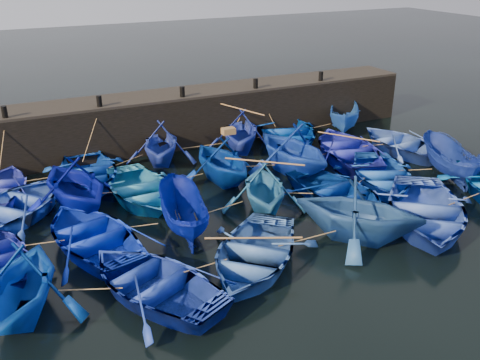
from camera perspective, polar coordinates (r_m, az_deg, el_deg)
name	(u,v)px	position (r m, az deg, el deg)	size (l,w,h in m)	color
ground	(279,230)	(19.17, 4.20, -5.34)	(120.00, 120.00, 0.00)	black
quay_wall	(178,119)	(27.58, -6.68, 6.47)	(26.00, 2.50, 2.50)	black
quay_top	(176,94)	(27.23, -6.81, 9.11)	(26.00, 2.50, 0.12)	black
bollard_0	(4,112)	(24.90, -23.83, 6.66)	(0.24, 0.24, 0.50)	black
bollard_1	(99,101)	(25.31, -14.78, 8.14)	(0.24, 0.24, 0.50)	black
bollard_2	(182,92)	(26.33, -6.18, 9.34)	(0.24, 0.24, 0.50)	black
bollard_3	(256,83)	(27.89, 1.68, 10.26)	(0.24, 0.24, 0.50)	black
bollard_4	(321,76)	(29.91, 8.62, 10.91)	(0.24, 0.24, 0.50)	black
boat_0	(1,188)	(23.38, -24.12, -0.74)	(3.08, 4.31, 0.89)	#1C269F
boat_1	(88,172)	(23.56, -15.90, 0.84)	(3.59, 5.01, 1.04)	#0732AE
boat_2	(161,143)	(24.97, -8.44, 3.96)	(3.27, 3.80, 2.00)	#1C31A4
boat_3	(241,131)	(26.23, 0.14, 5.29)	(3.44, 3.99, 2.10)	#1A2EA7
boat_4	(287,132)	(27.57, 5.01, 5.12)	(4.14, 5.78, 1.20)	#002C8E
boat_5	(345,117)	(29.82, 11.09, 6.60)	(1.57, 4.18, 1.62)	blue
boat_6	(14,206)	(21.27, -22.96, -2.61)	(3.74, 5.22, 1.08)	blue
boat_7	(75,183)	(20.93, -17.20, -0.32)	(3.78, 4.38, 2.31)	#000984
boat_8	(140,189)	(21.46, -10.66, -0.93)	(3.48, 4.87, 1.01)	blue
boat_9	(222,159)	(22.58, -1.92, 2.26)	(3.48, 4.04, 2.13)	navy
boat_10	(293,148)	(23.56, 5.67, 3.46)	(3.97, 4.60, 2.42)	#0E32A8
boat_11	(347,149)	(25.71, 11.38, 3.29)	(3.90, 5.45, 1.13)	#121A94
boat_12	(401,142)	(27.44, 16.82, 3.87)	(3.42, 4.79, 0.99)	blue
boat_14	(93,235)	(18.39, -15.44, -5.67)	(3.61, 5.05, 1.05)	#061FC7
boat_15	(182,213)	(18.74, -6.17, -3.50)	(1.49, 3.95, 1.53)	#000D7D
boat_16	(264,187)	(20.12, 2.57, -0.72)	(3.22, 3.74, 1.97)	#20639F
boat_17	(337,191)	(21.30, 10.31, -1.13)	(3.40, 4.76, 0.99)	navy
boat_18	(382,175)	(23.13, 14.88, 0.51)	(3.52, 4.92, 1.02)	#0D3EB6
boat_19	(448,161)	(24.86, 21.34, 1.94)	(1.53, 4.05, 1.57)	navy
boat_20	(20,283)	(15.56, -22.42, -10.13)	(3.47, 4.03, 2.12)	#0335AD
boat_21	(154,281)	(15.67, -9.17, -10.62)	(3.50, 4.90, 1.02)	navy
boat_22	(253,253)	(16.74, 1.43, -7.83)	(3.58, 5.00, 1.04)	#264D99
boat_23	(359,210)	(18.43, 12.57, -3.12)	(3.75, 4.35, 2.29)	navy
boat_24	(426,211)	(20.27, 19.18, -3.10)	(4.12, 5.76, 1.20)	blue
wooden_crate	(228,131)	(22.29, -1.25, 5.25)	(0.54, 0.35, 0.26)	brown
mooring_ropes	(228,161)	(22.89, -1.24, 2.07)	(17.51, 11.52, 2.10)	tan
loose_oars	(280,153)	(21.76, 4.25, 2.85)	(10.53, 11.79, 1.12)	#99724C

